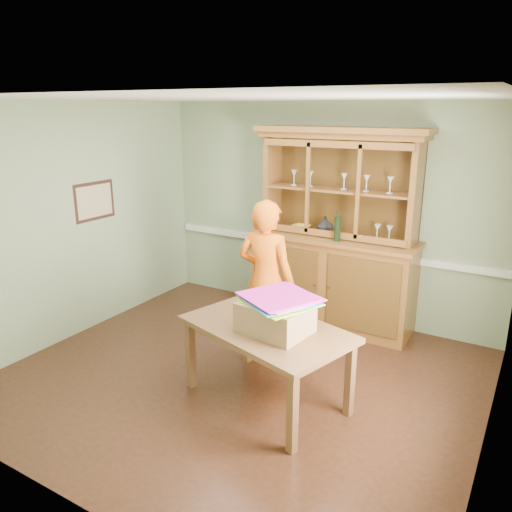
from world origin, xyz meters
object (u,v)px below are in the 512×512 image
Objects in this scene: cardboard_box at (275,317)px; dining_table at (267,335)px; china_hutch at (334,259)px; person at (266,280)px.

dining_table is at bearing 155.42° from cardboard_box.
china_hutch is 1.95m from dining_table.
dining_table is 0.91m from person.
person reaches higher than cardboard_box.
cardboard_box is at bearing 120.49° from person.
cardboard_box is 0.99m from person.
dining_table is (0.15, -1.94, -0.19)m from china_hutch.
person reaches higher than dining_table.
cardboard_box is at bearing -8.45° from dining_table.
china_hutch reaches higher than dining_table.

